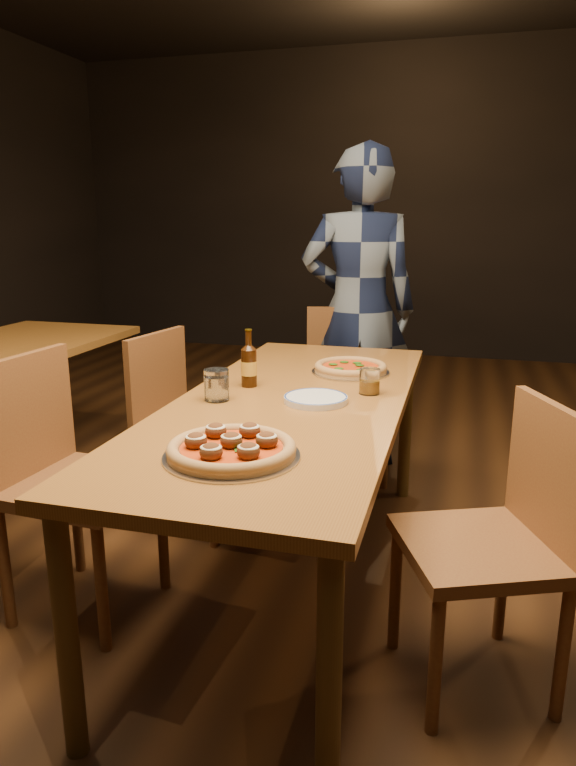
% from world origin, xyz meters
% --- Properties ---
extents(ground, '(9.00, 9.00, 0.00)m').
position_xyz_m(ground, '(0.00, 0.00, 0.00)').
color(ground, black).
extents(room_shell, '(9.00, 9.00, 9.00)m').
position_xyz_m(room_shell, '(0.00, 0.00, 1.86)').
color(room_shell, black).
rests_on(room_shell, ground).
extents(table_main, '(0.80, 2.00, 0.75)m').
position_xyz_m(table_main, '(0.00, 0.00, 0.68)').
color(table_main, brown).
rests_on(table_main, ground).
extents(chair_main_nw, '(0.48, 0.48, 0.97)m').
position_xyz_m(chair_main_nw, '(-0.67, -0.34, 0.49)').
color(chair_main_nw, brown).
rests_on(chair_main_nw, ground).
extents(chair_main_sw, '(0.49, 0.49, 0.92)m').
position_xyz_m(chair_main_sw, '(-0.55, 0.40, 0.46)').
color(chair_main_sw, brown).
rests_on(chair_main_sw, ground).
extents(chair_main_e, '(0.56, 0.56, 0.92)m').
position_xyz_m(chair_main_e, '(0.67, -0.38, 0.46)').
color(chair_main_e, brown).
rests_on(chair_main_e, ground).
extents(chair_end, '(0.53, 0.53, 0.95)m').
position_xyz_m(chair_end, '(0.01, 1.15, 0.47)').
color(chair_end, brown).
rests_on(chair_end, ground).
extents(pizza_meatball, '(0.38, 0.38, 0.07)m').
position_xyz_m(pizza_meatball, '(-0.01, -0.61, 0.78)').
color(pizza_meatball, '#B7B7BF').
rests_on(pizza_meatball, table_main).
extents(pizza_margherita, '(0.33, 0.33, 0.04)m').
position_xyz_m(pizza_margherita, '(0.14, 0.45, 0.77)').
color(pizza_margherita, '#B7B7BF').
rests_on(pizza_margherita, table_main).
extents(plate_stack, '(0.23, 0.23, 0.02)m').
position_xyz_m(plate_stack, '(0.10, -0.02, 0.76)').
color(plate_stack, white).
rests_on(plate_stack, table_main).
extents(beer_bottle, '(0.06, 0.06, 0.22)m').
position_xyz_m(beer_bottle, '(-0.20, 0.12, 0.83)').
color(beer_bottle, black).
rests_on(beer_bottle, table_main).
extents(water_glass, '(0.09, 0.09, 0.11)m').
position_xyz_m(water_glass, '(-0.25, -0.09, 0.81)').
color(water_glass, white).
rests_on(water_glass, table_main).
extents(amber_glass, '(0.08, 0.08, 0.10)m').
position_xyz_m(amber_glass, '(0.26, 0.14, 0.80)').
color(amber_glass, '#A96713').
rests_on(amber_glass, table_main).
extents(diner, '(0.71, 0.54, 1.77)m').
position_xyz_m(diner, '(0.02, 1.38, 0.88)').
color(diner, black).
rests_on(diner, ground).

